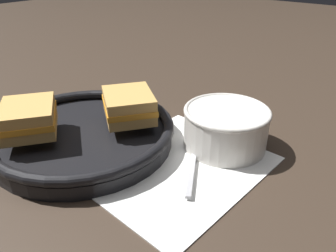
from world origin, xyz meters
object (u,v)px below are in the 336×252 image
at_px(soup_bowl, 226,126).
at_px(sandwich_near_left, 29,118).
at_px(spoon, 195,150).
at_px(sandwich_near_right, 129,105).
at_px(skillet, 84,134).

relative_size(soup_bowl, sandwich_near_left, 1.11).
relative_size(spoon, sandwich_near_left, 1.21).
relative_size(spoon, sandwich_near_right, 1.20).
bearing_deg(skillet, spoon, -60.50).
height_order(spoon, skillet, skillet).
distance_m(spoon, sandwich_near_left, 0.28).
bearing_deg(sandwich_near_left, skillet, -33.68).
bearing_deg(skillet, soup_bowl, -52.73).
height_order(soup_bowl, spoon, soup_bowl).
xyz_separation_m(soup_bowl, sandwich_near_right, (-0.08, 0.15, 0.02)).
xyz_separation_m(spoon, sandwich_near_left, (-0.17, 0.22, 0.06)).
bearing_deg(spoon, sandwich_near_right, 71.71).
xyz_separation_m(spoon, sandwich_near_right, (-0.03, 0.13, 0.06)).
bearing_deg(spoon, sandwich_near_left, 96.59).
distance_m(spoon, skillet, 0.20).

